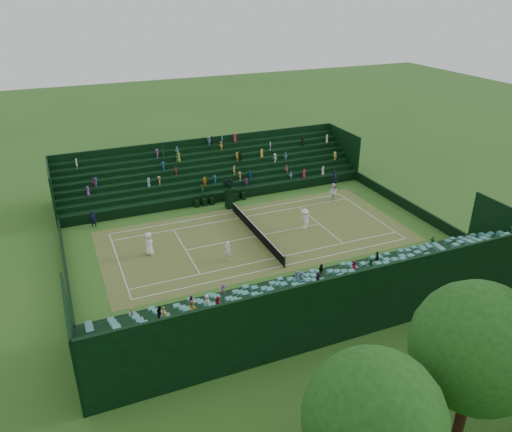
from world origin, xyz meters
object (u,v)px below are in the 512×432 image
Objects in this scene: tennis_net at (256,231)px; umpire_chair at (230,195)px; player_far_west at (333,192)px; player_near_west at (149,244)px; player_near_east at (228,250)px; player_far_east at (305,219)px.

tennis_net is 3.70× the size of umpire_chair.
umpire_chair reaches higher than player_far_west.
player_near_west is 1.19× the size of player_near_east.
umpire_chair reaches higher than player_near_west.
umpire_chair is at bearing -97.38° from player_far_west.
player_far_east is (4.44, -5.61, 0.02)m from player_far_west.
player_near_east reaches higher than tennis_net.
player_near_east is (9.48, -3.64, -0.51)m from umpire_chair.
player_near_east is 0.86× the size of player_far_east.
player_far_west reaches higher than player_near_east.
tennis_net is at bearing -98.69° from player_near_west.
umpire_chair reaches higher than player_near_east.
player_near_west is 1.02× the size of player_far_east.
tennis_net is at bearing -93.55° from player_far_east.
umpire_chair is at bearing -179.99° from tennis_net.
player_near_west is 6.53m from player_near_east.
player_far_west is (-3.69, 19.57, -0.04)m from player_near_west.
player_near_west reaches higher than player_near_east.
player_near_east is (3.29, 5.64, -0.15)m from player_near_west.
player_near_west reaches higher than player_far_west.
player_near_east is 8.70m from player_far_east.
umpire_chair is at bearing -53.75° from player_near_east.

